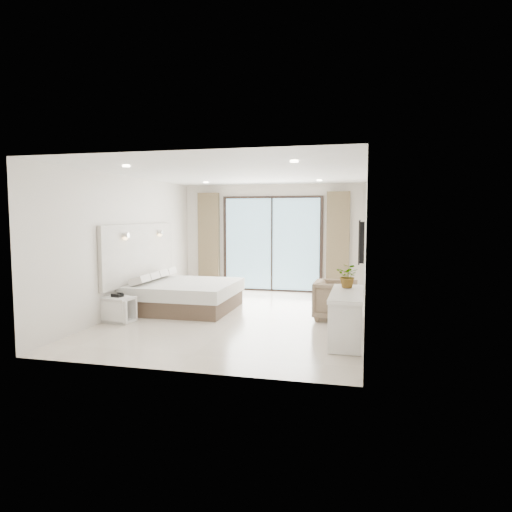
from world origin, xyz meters
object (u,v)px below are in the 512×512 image
object	(u,v)px
nightstand	(119,310)
console_desk	(347,306)
armchair	(336,298)
bed	(184,295)

from	to	relation	value
nightstand	console_desk	bearing A→B (deg)	5.03
nightstand	armchair	size ratio (longest dim) A/B	0.70
nightstand	bed	bearing A→B (deg)	70.94
bed	nightstand	distance (m)	1.49
console_desk	armchair	world-z (taller)	armchair
bed	armchair	distance (m)	3.09
nightstand	console_desk	xyz separation A→B (m)	(4.06, -0.35, 0.33)
bed	armchair	world-z (taller)	armchair
armchair	bed	bearing A→B (deg)	87.91
bed	console_desk	distance (m)	3.73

